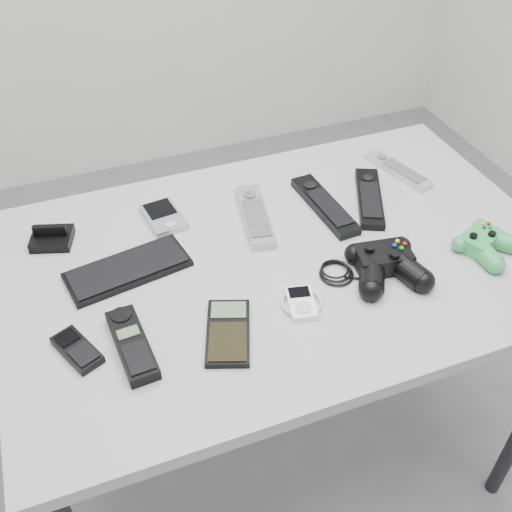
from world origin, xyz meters
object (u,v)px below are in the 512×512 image
object	(u,v)px
pda_keyboard	(128,269)
desk	(282,278)
remote_black_b	(369,197)
mobile_phone	(77,349)
controller_black	(386,263)
remote_silver_a	(255,215)
controller_green	(486,242)
pda	(164,216)
cordless_handset	(132,344)
mp3_player	(301,302)
remote_silver_b	(398,170)
calculator	(228,332)
remote_black_a	(325,205)

from	to	relation	value
pda_keyboard	desk	bearing A→B (deg)	-21.46
remote_black_b	mobile_phone	xyz separation A→B (m)	(-0.73, -0.22, -0.00)
desk	controller_black	distance (m)	0.24
remote_silver_a	mobile_phone	xyz separation A→B (m)	(-0.45, -0.26, -0.00)
pda_keyboard	controller_green	distance (m)	0.77
pda	mobile_phone	bearing A→B (deg)	-134.09
cordless_handset	mp3_player	distance (m)	0.34
remote_silver_b	controller_green	xyz separation A→B (m)	(0.02, -0.33, 0.01)
cordless_handset	controller_green	xyz separation A→B (m)	(0.78, 0.00, 0.01)
controller_black	remote_silver_a	bearing A→B (deg)	134.12
controller_green	pda	bearing A→B (deg)	127.77
mp3_player	pda	bearing A→B (deg)	129.61
pda_keyboard	mp3_player	distance (m)	0.37
calculator	pda	bearing A→B (deg)	113.83
remote_black_a	calculator	world-z (taller)	remote_black_a
cordless_handset	calculator	size ratio (longest dim) A/B	1.11
remote_silver_b	calculator	world-z (taller)	remote_silver_b
desk	pda	bearing A→B (deg)	134.84
remote_silver_a	mobile_phone	bearing A→B (deg)	-139.76
remote_black_b	pda	bearing A→B (deg)	-167.58
controller_black	remote_black_a	bearing A→B (deg)	103.72
remote_black_b	mobile_phone	size ratio (longest dim) A/B	2.11
desk	remote_silver_b	xyz separation A→B (m)	(0.40, 0.19, 0.08)
calculator	controller_black	distance (m)	0.37
remote_black_a	remote_black_b	size ratio (longest dim) A/B	1.05
remote_black_a	remote_silver_a	bearing A→B (deg)	168.75
pda_keyboard	mobile_phone	distance (m)	0.23
remote_black_b	controller_black	xyz separation A→B (m)	(-0.09, -0.24, 0.02)
pda_keyboard	cordless_handset	distance (m)	0.21
desk	mp3_player	world-z (taller)	mp3_player
pda_keyboard	cordless_handset	world-z (taller)	cordless_handset
remote_black_b	controller_black	distance (m)	0.25
pda_keyboard	controller_green	world-z (taller)	controller_green
pda	controller_black	xyz separation A→B (m)	(0.39, -0.34, 0.02)
pda_keyboard	remote_black_a	world-z (taller)	remote_black_a
desk	remote_silver_a	xyz separation A→B (m)	(-0.01, 0.14, 0.08)
desk	remote_silver_b	bearing A→B (deg)	25.39
mobile_phone	controller_green	distance (m)	0.88
remote_silver_a	controller_black	distance (m)	0.33
pda	remote_silver_b	size ratio (longest dim) A/B	0.62
remote_silver_a	cordless_handset	world-z (taller)	cordless_handset
pda	calculator	size ratio (longest dim) A/B	0.75
pda_keyboard	cordless_handset	xyz separation A→B (m)	(-0.04, -0.21, 0.01)
mobile_phone	remote_silver_a	bearing A→B (deg)	6.07
pda	mobile_phone	xyz separation A→B (m)	(-0.25, -0.33, -0.00)
pda	remote_silver_b	world-z (taller)	same
remote_black_a	calculator	xyz separation A→B (m)	(-0.34, -0.29, -0.00)
desk	pda	size ratio (longest dim) A/B	9.96
remote_silver_a	controller_green	size ratio (longest dim) A/B	1.62
remote_silver_a	remote_black_a	xyz separation A→B (m)	(0.17, -0.02, -0.00)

